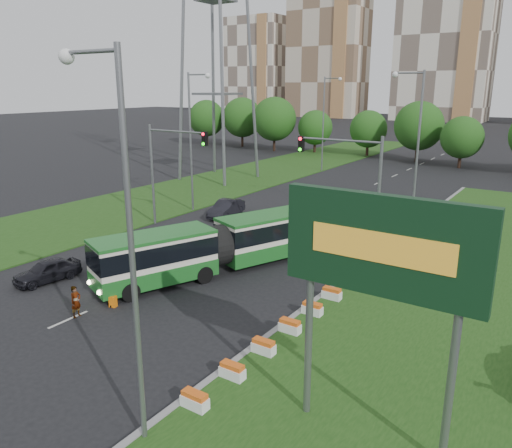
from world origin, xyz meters
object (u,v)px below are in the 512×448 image
Objects in this scene: car_left_far at (226,208)px; pedestrian at (76,302)px; traffic_mast_left at (166,160)px; billboard at (381,257)px; shopping_trolley at (113,302)px; traffic_mast_median at (355,177)px; car_left_near at (47,271)px; articulated_bus at (224,243)px.

pedestrian is at bearing -83.63° from car_left_far.
traffic_mast_left is 5.01× the size of pedestrian.
billboard is 16.09m from pedestrian.
shopping_trolley is (-14.57, 2.21, -5.88)m from billboard.
traffic_mast_median is (-7.47, 16.00, -0.81)m from billboard.
traffic_mast_median and traffic_mast_left have the same top height.
traffic_mast_left is 13.54m from car_left_near.
shopping_trolley is at bearing 171.39° from billboard.
traffic_mast_left reaches higher than shopping_trolley.
articulated_bus is 3.64× the size of car_left_far.
pedestrian is (5.51, -19.51, 0.07)m from car_left_far.
billboard is at bearing -97.94° from pedestrian.
car_left_far is at bearing 135.98° from billboard.
car_left_near is at bearing 159.49° from shopping_trolley.
articulated_bus is 9.57m from pedestrian.
billboard reaches higher than articulated_bus.
car_left_near is at bearing -133.80° from traffic_mast_median.
traffic_mast_median is 1.00× the size of traffic_mast_left.
car_left_far is 20.27m from pedestrian.
traffic_mast_left is (-22.63, 15.00, -0.81)m from billboard.
traffic_mast_median is 2.13× the size of car_left_near.
billboard reaches higher than car_left_near.
traffic_mast_left is 15.95m from shopping_trolley.
traffic_mast_median is at bearing -32.52° from pedestrian.
traffic_mast_left is at bearing 172.89° from articulated_bus.
billboard and traffic_mast_median have the same top height.
articulated_bus is at bearing -28.95° from traffic_mast_left.
traffic_mast_median is at bearing 3.77° from traffic_mast_left.
articulated_bus is 4.29× the size of car_left_near.
car_left_far is at bearing 9.56° from pedestrian.
car_left_far is 2.77× the size of pedestrian.
traffic_mast_median reaches higher than articulated_bus.
car_left_far is (1.96, 4.97, -4.62)m from traffic_mast_left.
car_left_far is 7.65× the size of shopping_trolley.
billboard is at bearing -64.97° from traffic_mast_median.
shopping_trolley is (-7.10, -13.80, -5.06)m from traffic_mast_median.
billboard is at bearing 1.68° from car_left_near.
billboard and traffic_mast_left have the same top height.
car_left_near is (-7.21, -7.30, -0.98)m from articulated_bus.
car_left_near reaches higher than shopping_trolley.
pedestrian is at bearing -12.49° from car_left_near.
billboard reaches higher than shopping_trolley.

